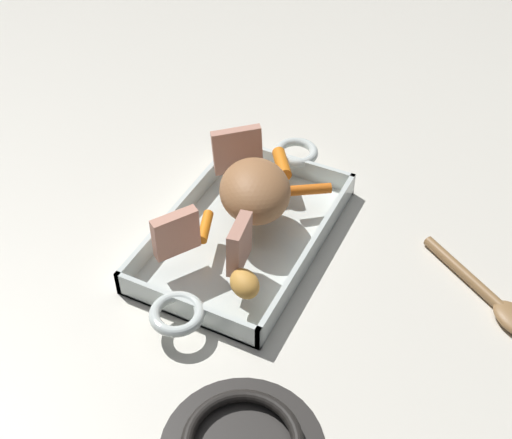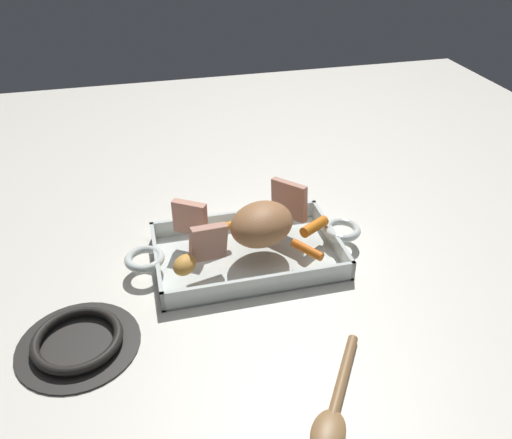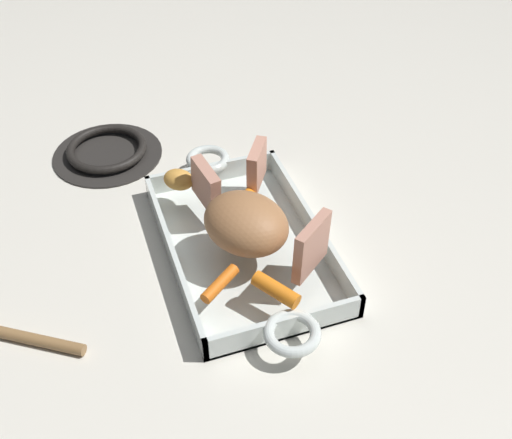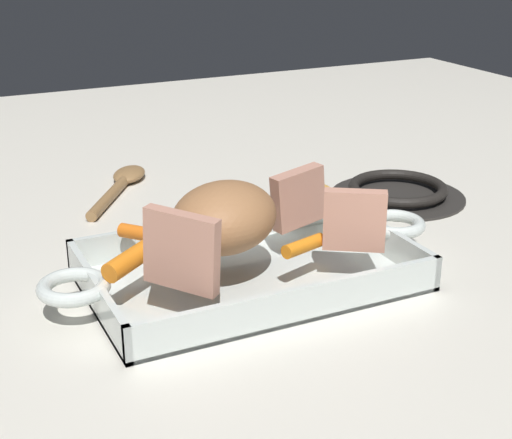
# 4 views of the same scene
# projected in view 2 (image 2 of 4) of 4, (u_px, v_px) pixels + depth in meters

# --- Properties ---
(ground_plane) EXTENTS (2.24, 2.24, 0.00)m
(ground_plane) POSITION_uv_depth(u_px,v_px,m) (247.00, 258.00, 1.03)
(ground_plane) COLOR silver
(roasting_dish) EXTENTS (0.47, 0.23, 0.04)m
(roasting_dish) POSITION_uv_depth(u_px,v_px,m) (247.00, 253.00, 1.02)
(roasting_dish) COLOR silver
(roasting_dish) RESTS_ON ground_plane
(pork_roast) EXTENTS (0.17, 0.16, 0.08)m
(pork_roast) POSITION_uv_depth(u_px,v_px,m) (262.00, 224.00, 0.99)
(pork_roast) COLOR #A26D43
(pork_roast) RESTS_ON roasting_dish
(roast_slice_thick) EXTENTS (0.07, 0.05, 0.07)m
(roast_slice_thick) POSITION_uv_depth(u_px,v_px,m) (190.00, 218.00, 1.01)
(roast_slice_thick) COLOR tan
(roast_slice_thick) RESTS_ON roasting_dish
(roast_slice_thin) EXTENTS (0.08, 0.03, 0.07)m
(roast_slice_thin) POSITION_uv_depth(u_px,v_px,m) (208.00, 242.00, 0.94)
(roast_slice_thin) COLOR tan
(roast_slice_thin) RESTS_ON roasting_dish
(roast_slice_outer) EXTENTS (0.06, 0.07, 0.08)m
(roast_slice_outer) POSITION_uv_depth(u_px,v_px,m) (289.00, 200.00, 1.06)
(roast_slice_outer) COLOR tan
(roast_slice_outer) RESTS_ON roasting_dish
(baby_carrot_short) EXTENTS (0.07, 0.06, 0.03)m
(baby_carrot_short) POSITION_uv_depth(u_px,v_px,m) (314.00, 226.00, 1.03)
(baby_carrot_short) COLOR orange
(baby_carrot_short) RESTS_ON roasting_dish
(baby_carrot_long) EXTENTS (0.05, 0.06, 0.02)m
(baby_carrot_long) POSITION_uv_depth(u_px,v_px,m) (307.00, 250.00, 0.97)
(baby_carrot_long) COLOR orange
(baby_carrot_long) RESTS_ON roasting_dish
(baby_carrot_center_left) EXTENTS (0.06, 0.03, 0.02)m
(baby_carrot_center_left) POSITION_uv_depth(u_px,v_px,m) (219.00, 229.00, 1.02)
(baby_carrot_center_left) COLOR orange
(baby_carrot_center_left) RESTS_ON roasting_dish
(potato_golden_small) EXTENTS (0.06, 0.06, 0.03)m
(potato_golden_small) POSITION_uv_depth(u_px,v_px,m) (185.00, 265.00, 0.92)
(potato_golden_small) COLOR gold
(potato_golden_small) RESTS_ON roasting_dish
(stove_burner_rear) EXTENTS (0.20, 0.20, 0.02)m
(stove_burner_rear) POSITION_uv_depth(u_px,v_px,m) (78.00, 341.00, 0.83)
(stove_burner_rear) COLOR #282623
(stove_burner_rear) RESTS_ON ground_plane
(serving_spoon) EXTENTS (0.15, 0.20, 0.02)m
(serving_spoon) POSITION_uv_depth(u_px,v_px,m) (334.00, 409.00, 0.73)
(serving_spoon) COLOR olive
(serving_spoon) RESTS_ON ground_plane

